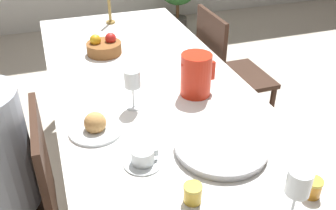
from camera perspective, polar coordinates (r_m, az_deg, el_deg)
The scene contains 13 objects.
ground_plane at distance 2.26m, azimuth -2.70°, elevation -12.77°, with size 20.00×20.00×0.00m, color beige.
dining_table at distance 1.87m, azimuth -3.19°, elevation 1.40°, with size 0.90×2.14×0.73m.
chair_opposite at distance 2.47m, azimuth 8.85°, elevation 4.80°, with size 0.42×0.42×0.89m.
red_pitcher at distance 1.67m, azimuth 4.29°, elevation 4.64°, with size 0.16×0.14×0.20m.
wine_glass_water at distance 1.56m, azimuth -5.44°, elevation 3.70°, with size 0.07×0.07×0.18m.
wine_glass_juice at distance 1.11m, azimuth 19.24°, elevation -11.49°, with size 0.07×0.07×0.18m.
teacup_near_person at distance 1.31m, azimuth -3.84°, elevation -8.01°, with size 0.14×0.14×0.06m.
serving_tray at distance 1.38m, azimuth 8.06°, elevation -6.43°, with size 0.34×0.34×0.03m.
bread_plate at distance 1.48m, azimuth -10.99°, elevation -3.17°, with size 0.21×0.21×0.09m.
jam_jar_amber at distance 1.17m, azimuth 3.79°, elevation -13.19°, with size 0.06×0.06×0.06m.
jam_jar_red at distance 1.27m, azimuth 21.15°, elevation -11.56°, with size 0.06×0.06×0.06m.
fruit_bowl at distance 2.13m, azimuth -9.73°, elevation 8.74°, with size 0.19×0.19×0.11m.
candlestick_tall at distance 2.57m, azimuth -8.91°, elevation 14.58°, with size 0.06×0.06×0.29m.
Camera 1 is at (-0.42, -1.55, 1.59)m, focal length 40.00 mm.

